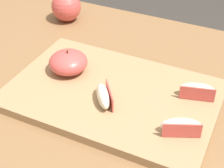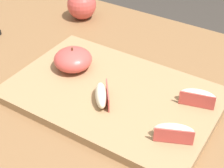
{
  "view_description": "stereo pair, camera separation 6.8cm",
  "coord_description": "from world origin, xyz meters",
  "px_view_note": "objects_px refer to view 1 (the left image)",
  "views": [
    {
      "loc": [
        0.28,
        -0.52,
        1.24
      ],
      "look_at": [
        0.03,
        -0.0,
        0.79
      ],
      "focal_mm": 56.02,
      "sensor_mm": 36.0,
      "label": 1
    },
    {
      "loc": [
        0.34,
        -0.49,
        1.24
      ],
      "look_at": [
        0.03,
        -0.0,
        0.79
      ],
      "focal_mm": 56.02,
      "sensor_mm": 36.0,
      "label": 2
    }
  ],
  "objects_px": {
    "cutting_board": "(112,95)",
    "apple_half_skin_up": "(68,62)",
    "apple_wedge_back": "(197,90)",
    "whole_apple_pink_lady": "(66,7)",
    "apple_wedge_middle": "(181,126)",
    "apple_wedge_right": "(104,96)"
  },
  "relations": [
    {
      "from": "cutting_board",
      "to": "apple_half_skin_up",
      "type": "height_order",
      "value": "apple_half_skin_up"
    },
    {
      "from": "cutting_board",
      "to": "apple_half_skin_up",
      "type": "bearing_deg",
      "value": 167.94
    },
    {
      "from": "apple_wedge_back",
      "to": "apple_wedge_middle",
      "type": "height_order",
      "value": "same"
    },
    {
      "from": "apple_wedge_right",
      "to": "cutting_board",
      "type": "bearing_deg",
      "value": 89.44
    },
    {
      "from": "apple_wedge_back",
      "to": "whole_apple_pink_lady",
      "type": "bearing_deg",
      "value": 154.37
    },
    {
      "from": "cutting_board",
      "to": "apple_wedge_right",
      "type": "xyz_separation_m",
      "value": [
        -0.0,
        -0.04,
        0.03
      ]
    },
    {
      "from": "cutting_board",
      "to": "apple_wedge_right",
      "type": "bearing_deg",
      "value": -90.56
    },
    {
      "from": "cutting_board",
      "to": "apple_wedge_middle",
      "type": "relative_size",
      "value": 5.65
    },
    {
      "from": "apple_wedge_middle",
      "to": "whole_apple_pink_lady",
      "type": "distance_m",
      "value": 0.55
    },
    {
      "from": "apple_half_skin_up",
      "to": "apple_wedge_back",
      "type": "distance_m",
      "value": 0.29
    },
    {
      "from": "whole_apple_pink_lady",
      "to": "apple_half_skin_up",
      "type": "bearing_deg",
      "value": -57.71
    },
    {
      "from": "cutting_board",
      "to": "apple_wedge_right",
      "type": "height_order",
      "value": "apple_wedge_right"
    },
    {
      "from": "apple_wedge_back",
      "to": "apple_wedge_middle",
      "type": "bearing_deg",
      "value": -89.95
    },
    {
      "from": "apple_wedge_right",
      "to": "whole_apple_pink_lady",
      "type": "xyz_separation_m",
      "value": [
        -0.28,
        0.31,
        0.01
      ]
    },
    {
      "from": "cutting_board",
      "to": "apple_half_skin_up",
      "type": "distance_m",
      "value": 0.13
    },
    {
      "from": "cutting_board",
      "to": "whole_apple_pink_lady",
      "type": "distance_m",
      "value": 0.39
    },
    {
      "from": "apple_wedge_right",
      "to": "apple_wedge_middle",
      "type": "bearing_deg",
      "value": -5.77
    },
    {
      "from": "apple_half_skin_up",
      "to": "apple_wedge_right",
      "type": "bearing_deg",
      "value": -28.05
    },
    {
      "from": "apple_wedge_middle",
      "to": "apple_wedge_right",
      "type": "bearing_deg",
      "value": 174.23
    },
    {
      "from": "apple_half_skin_up",
      "to": "apple_wedge_back",
      "type": "relative_size",
      "value": 1.12
    },
    {
      "from": "apple_half_skin_up",
      "to": "apple_wedge_back",
      "type": "bearing_deg",
      "value": 6.79
    },
    {
      "from": "apple_wedge_right",
      "to": "whole_apple_pink_lady",
      "type": "bearing_deg",
      "value": 131.68
    }
  ]
}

